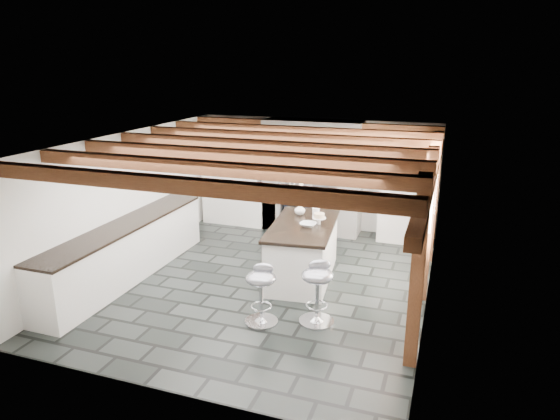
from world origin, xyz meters
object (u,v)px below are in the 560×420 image
(kitchen_island, at_px, (303,250))
(range_cooker, at_px, (311,209))
(bar_stool_near, at_px, (317,285))
(bar_stool_far, at_px, (261,287))

(kitchen_island, bearing_deg, range_cooker, 96.21)
(range_cooker, relative_size, bar_stool_near, 1.13)
(kitchen_island, bearing_deg, bar_stool_near, -72.14)
(range_cooker, xyz_separation_m, bar_stool_far, (0.41, -3.95, 0.05))
(kitchen_island, relative_size, bar_stool_near, 2.21)
(range_cooker, distance_m, bar_stool_far, 3.97)
(range_cooker, distance_m, kitchen_island, 2.39)
(kitchen_island, height_order, bar_stool_near, kitchen_island)
(range_cooker, xyz_separation_m, kitchen_island, (0.51, -2.34, 0.01))
(bar_stool_far, bearing_deg, range_cooker, 80.32)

